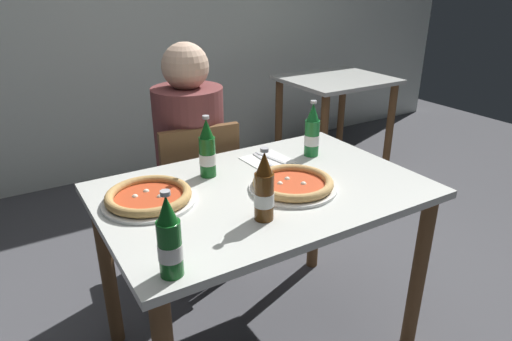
% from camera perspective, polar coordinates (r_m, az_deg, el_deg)
% --- Properties ---
extents(ground_plane, '(8.00, 8.00, 0.00)m').
position_cam_1_polar(ground_plane, '(2.13, 0.74, -20.62)').
color(ground_plane, '#4C4C51').
extents(back_wall_tiled, '(7.00, 0.10, 2.60)m').
position_cam_1_polar(back_wall_tiled, '(3.60, -19.20, 19.28)').
color(back_wall_tiled, silver).
rests_on(back_wall_tiled, ground_plane).
extents(dining_table_main, '(1.20, 0.80, 0.75)m').
position_cam_1_polar(dining_table_main, '(1.75, 0.85, -5.49)').
color(dining_table_main, silver).
rests_on(dining_table_main, ground_plane).
extents(chair_behind_table, '(0.44, 0.44, 0.85)m').
position_cam_1_polar(chair_behind_table, '(2.30, -7.63, -2.63)').
color(chair_behind_table, brown).
rests_on(chair_behind_table, ground_plane).
extents(diner_seated, '(0.34, 0.34, 1.21)m').
position_cam_1_polar(diner_seated, '(2.30, -8.13, 0.16)').
color(diner_seated, '#2D3342').
rests_on(diner_seated, ground_plane).
extents(dining_table_background, '(0.80, 0.70, 0.75)m').
position_cam_1_polar(dining_table_background, '(3.69, 9.96, 9.06)').
color(dining_table_background, silver).
rests_on(dining_table_background, ground_plane).
extents(pizza_margherita_near, '(0.33, 0.33, 0.04)m').
position_cam_1_polar(pizza_margherita_near, '(1.68, 4.68, -1.70)').
color(pizza_margherita_near, white).
rests_on(pizza_margherita_near, dining_table_main).
extents(pizza_marinara_far, '(0.33, 0.33, 0.04)m').
position_cam_1_polar(pizza_marinara_far, '(1.63, -13.38, -3.26)').
color(pizza_marinara_far, white).
rests_on(pizza_marinara_far, dining_table_main).
extents(beer_bottle_left, '(0.07, 0.07, 0.25)m').
position_cam_1_polar(beer_bottle_left, '(1.98, 7.08, 4.74)').
color(beer_bottle_left, '#196B2D').
rests_on(beer_bottle_left, dining_table_main).
extents(beer_bottle_center, '(0.07, 0.07, 0.25)m').
position_cam_1_polar(beer_bottle_center, '(1.20, -10.86, -8.70)').
color(beer_bottle_center, '#14591E').
rests_on(beer_bottle_center, dining_table_main).
extents(beer_bottle_right, '(0.07, 0.07, 0.25)m').
position_cam_1_polar(beer_bottle_right, '(1.44, 1.03, -2.48)').
color(beer_bottle_right, '#512D0F').
rests_on(beer_bottle_right, dining_table_main).
extents(beer_bottle_extra, '(0.07, 0.07, 0.25)m').
position_cam_1_polar(beer_bottle_extra, '(1.77, -6.16, 2.44)').
color(beer_bottle_extra, '#14591E').
rests_on(beer_bottle_extra, dining_table_main).
extents(napkin_with_cutlery, '(0.19, 0.19, 0.01)m').
position_cam_1_polar(napkin_with_cutlery, '(1.94, 1.43, 1.35)').
color(napkin_with_cutlery, white).
rests_on(napkin_with_cutlery, dining_table_main).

